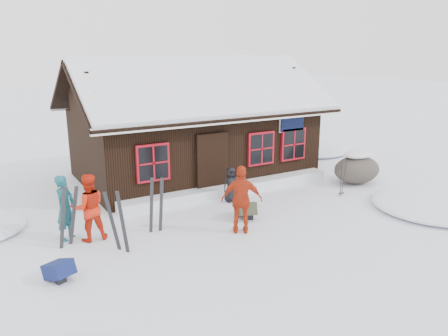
{
  "coord_description": "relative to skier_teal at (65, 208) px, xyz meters",
  "views": [
    {
      "loc": [
        -5.64,
        -9.41,
        4.51
      ],
      "look_at": [
        0.5,
        1.01,
        1.3
      ],
      "focal_mm": 35.0,
      "sensor_mm": 36.0,
      "label": 1
    }
  ],
  "objects": [
    {
      "name": "skier_teal",
      "position": [
        0.0,
        0.0,
        0.0
      ],
      "size": [
        0.69,
        0.71,
        1.64
      ],
      "primitive_type": "imported",
      "rotation": [
        0.0,
        0.0,
        0.85
      ],
      "color": "#145762",
      "rests_on": "ground"
    },
    {
      "name": "ski_pair_left",
      "position": [
        -0.03,
        -0.42,
        -0.11
      ],
      "size": [
        0.57,
        0.17,
        1.52
      ],
      "rotation": [
        0.0,
        0.0,
        0.09
      ],
      "color": "black",
      "rests_on": "ground"
    },
    {
      "name": "snow_drift",
      "position": [
        5.38,
        0.97,
        -0.64
      ],
      "size": [
        7.6,
        0.6,
        0.35
      ],
      "primitive_type": "cube",
      "color": "white",
      "rests_on": "ground"
    },
    {
      "name": "boulder",
      "position": [
        9.89,
        -0.2,
        -0.3
      ],
      "size": [
        1.77,
        1.33,
        1.04
      ],
      "color": "#524941",
      "rests_on": "ground"
    },
    {
      "name": "skier_orange_left",
      "position": [
        0.48,
        -0.36,
        0.03
      ],
      "size": [
        0.85,
        0.68,
        1.69
      ],
      "primitive_type": "imported",
      "rotation": [
        0.0,
        0.0,
        3.1
      ],
      "color": "red",
      "rests_on": "ground"
    },
    {
      "name": "backpack_olive",
      "position": [
        4.61,
        -1.07,
        -0.64
      ],
      "size": [
        0.67,
        0.77,
        0.35
      ],
      "primitive_type": "cube",
      "rotation": [
        0.0,
        0.0,
        -0.32
      ],
      "color": "#393D2C",
      "rests_on": "ground"
    },
    {
      "name": "skier_crouched",
      "position": [
        4.98,
        0.34,
        -0.27
      ],
      "size": [
        0.56,
        0.39,
        1.09
      ],
      "primitive_type": "imported",
      "rotation": [
        0.0,
        0.0,
        -0.08
      ],
      "color": "black",
      "rests_on": "ground"
    },
    {
      "name": "snow_mounds",
      "position": [
        5.53,
        0.59,
        -0.82
      ],
      "size": [
        20.6,
        13.2,
        0.48
      ],
      "color": "white",
      "rests_on": "ground"
    },
    {
      "name": "ski_pair_right",
      "position": [
        2.1,
        -0.71,
        -0.12
      ],
      "size": [
        0.41,
        0.17,
        1.5
      ],
      "rotation": [
        0.0,
        0.0,
        -0.32
      ],
      "color": "black",
      "rests_on": "ground"
    },
    {
      "name": "backpack_blue",
      "position": [
        -0.58,
        -2.04,
        -0.66
      ],
      "size": [
        0.63,
        0.7,
        0.32
      ],
      "primitive_type": "cube",
      "rotation": [
        0.0,
        0.0,
        0.4
      ],
      "color": "#111A4C",
      "rests_on": "ground"
    },
    {
      "name": "ground",
      "position": [
        3.88,
        -1.28,
        -0.82
      ],
      "size": [
        120.0,
        120.0,
        0.0
      ],
      "primitive_type": "plane",
      "color": "white",
      "rests_on": "ground"
    },
    {
      "name": "skier_orange_right",
      "position": [
        3.95,
        -1.87,
        0.07
      ],
      "size": [
        1.12,
        0.9,
        1.78
      ],
      "primitive_type": "imported",
      "rotation": [
        0.0,
        0.0,
        2.61
      ],
      "color": "#B62D12",
      "rests_on": "ground"
    },
    {
      "name": "ski_pair_mid",
      "position": [
        0.89,
        -1.32,
        -0.11
      ],
      "size": [
        0.45,
        0.38,
        1.51
      ],
      "rotation": [
        0.0,
        0.0,
        -0.69
      ],
      "color": "black",
      "rests_on": "ground"
    },
    {
      "name": "mountain_hut",
      "position": [
        5.38,
        3.7,
        0.76
      ],
      "size": [
        8.9,
        6.09,
        4.42
      ],
      "color": "black",
      "rests_on": "ground"
    },
    {
      "name": "ski_poles",
      "position": [
        8.38,
        -1.0,
        -0.27
      ],
      "size": [
        0.21,
        0.1,
        1.18
      ],
      "color": "black",
      "rests_on": "ground"
    }
  ]
}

